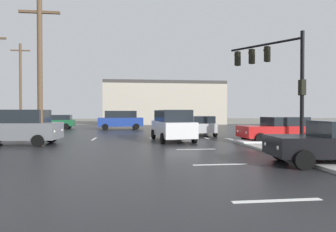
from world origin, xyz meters
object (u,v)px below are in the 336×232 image
at_px(fire_hydrant, 306,140).
at_px(sedan_red, 278,129).
at_px(utility_pole_mid, 40,68).
at_px(traffic_signal_mast, 277,69).
at_px(suv_grey, 16,126).
at_px(suv_blue, 120,120).
at_px(sedan_green, 55,122).
at_px(utility_pole_distant, 21,84).
at_px(suv_white, 172,125).
at_px(sedan_silver, 200,125).

distance_m(fire_hydrant, sedan_red, 3.90).
bearing_deg(utility_pole_mid, traffic_signal_mast, 0.09).
height_order(suv_grey, suv_blue, same).
distance_m(traffic_signal_mast, sedan_green, 23.79).
relative_size(suv_grey, utility_pole_distant, 0.49).
xyz_separation_m(sedan_green, suv_blue, (7.30, -1.26, 0.24)).
bearing_deg(utility_pole_distant, sedan_red, -38.02).
bearing_deg(fire_hydrant, utility_pole_mid, 165.87).
bearing_deg(fire_hydrant, suv_white, 138.69).
height_order(fire_hydrant, suv_blue, suv_blue).
bearing_deg(sedan_green, suv_grey, 94.35).
bearing_deg(suv_blue, utility_pole_distant, -23.92).
relative_size(traffic_signal_mast, suv_grey, 1.31).
bearing_deg(fire_hydrant, sedan_silver, 109.03).
relative_size(traffic_signal_mast, utility_pole_mid, 0.78).
relative_size(fire_hydrant, suv_grey, 0.16).
bearing_deg(suv_grey, traffic_signal_mast, 0.80).
height_order(fire_hydrant, sedan_silver, sedan_silver).
bearing_deg(suv_white, traffic_signal_mast, -112.32).
bearing_deg(sedan_green, traffic_signal_mast, 134.87).
xyz_separation_m(fire_hydrant, suv_grey, (-15.18, 4.09, 0.55)).
xyz_separation_m(fire_hydrant, suv_blue, (-10.05, 17.65, 0.55)).
xyz_separation_m(sedan_red, suv_white, (-6.56, 1.38, 0.24)).
relative_size(sedan_red, sedan_silver, 1.02).
height_order(traffic_signal_mast, sedan_green, traffic_signal_mast).
bearing_deg(traffic_signal_mast, utility_pole_mid, 51.25).
distance_m(traffic_signal_mast, utility_pole_mid, 13.96).
bearing_deg(suv_white, sedan_red, -108.51).
bearing_deg(utility_pole_distant, suv_grey, -68.64).
bearing_deg(utility_pole_mid, sedan_green, 103.56).
bearing_deg(suv_white, utility_pole_distant, 37.95).
height_order(fire_hydrant, utility_pole_mid, utility_pole_mid).
bearing_deg(fire_hydrant, traffic_signal_mast, 84.29).
xyz_separation_m(traffic_signal_mast, suv_white, (-6.28, 1.76, -3.46)).
distance_m(fire_hydrant, utility_pole_distant, 31.13).
height_order(sedan_green, utility_pole_mid, utility_pole_mid).
relative_size(suv_blue, sedan_silver, 1.09).
bearing_deg(sedan_red, suv_blue, -56.62).
bearing_deg(sedan_red, sedan_green, -44.30).
xyz_separation_m(suv_blue, utility_pole_distant, (-11.95, 3.87, 4.14)).
distance_m(sedan_green, sedan_silver, 17.23).
bearing_deg(utility_pole_mid, fire_hydrant, -14.13).
relative_size(sedan_red, suv_white, 0.93).
height_order(sedan_silver, utility_pole_mid, utility_pole_mid).
relative_size(suv_blue, suv_white, 1.00).
distance_m(traffic_signal_mast, suv_white, 7.38).
xyz_separation_m(traffic_signal_mast, fire_hydrant, (-0.34, -3.45, -4.02)).
bearing_deg(fire_hydrant, suv_blue, 119.66).
xyz_separation_m(sedan_red, utility_pole_distant, (-22.63, 17.69, 4.38)).
distance_m(sedan_green, suv_blue, 7.41).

